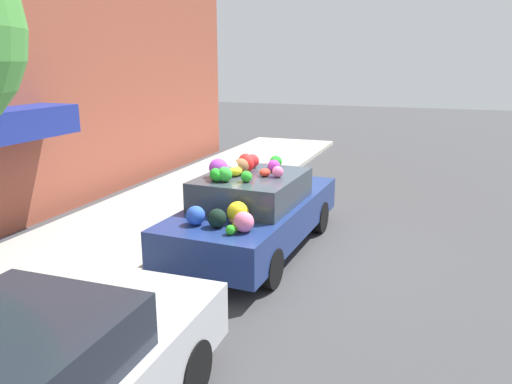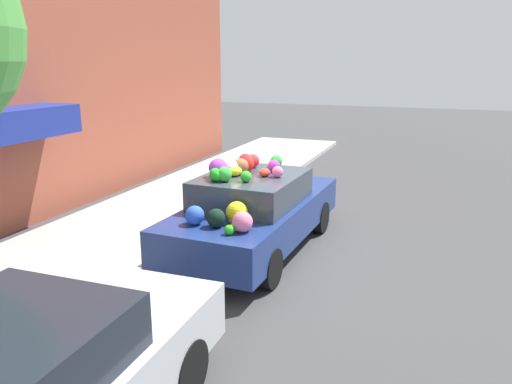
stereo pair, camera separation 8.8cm
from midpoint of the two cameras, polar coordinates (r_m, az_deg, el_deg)
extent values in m
plane|color=#424244|center=(9.01, -0.18, -6.58)|extent=(60.00, 60.00, 0.00)
cube|color=#B2ADA3|center=(10.19, -14.60, -4.13)|extent=(24.00, 3.20, 0.12)
cube|color=#9E4C38|center=(11.13, -25.49, 12.65)|extent=(18.00, 0.30, 6.28)
cylinder|color=red|center=(11.12, -4.86, -0.30)|extent=(0.20, 0.20, 0.55)
sphere|color=red|center=(11.04, -4.90, 1.38)|extent=(0.18, 0.18, 0.18)
cube|color=navy|center=(8.81, -0.29, -2.85)|extent=(4.42, 1.94, 0.61)
cube|color=#333D47|center=(8.51, -0.75, 0.36)|extent=(2.02, 1.63, 0.49)
cylinder|color=black|center=(10.39, -1.51, -1.85)|extent=(0.62, 0.20, 0.62)
cylinder|color=black|center=(9.87, 7.11, -2.87)|extent=(0.62, 0.20, 0.62)
cylinder|color=black|center=(8.14, -9.31, -6.87)|extent=(0.62, 0.20, 0.62)
cylinder|color=black|center=(7.46, 1.44, -8.72)|extent=(0.62, 0.20, 0.62)
sphere|color=green|center=(7.97, -3.91, 2.02)|extent=(0.32, 0.32, 0.24)
sphere|color=green|center=(9.04, 2.01, 3.50)|extent=(0.29, 0.29, 0.22)
sphere|color=pink|center=(8.27, 2.20, 2.33)|extent=(0.21, 0.21, 0.19)
ellipsoid|color=red|center=(8.34, 0.72, 2.26)|extent=(0.26, 0.21, 0.13)
sphere|color=green|center=(7.93, -1.42, 1.78)|extent=(0.20, 0.20, 0.18)
ellipsoid|color=green|center=(8.01, -4.91, 1.96)|extent=(0.35, 0.35, 0.21)
sphere|color=red|center=(9.99, 0.20, 1.99)|extent=(0.40, 0.40, 0.30)
ellipsoid|color=yellow|center=(7.13, -1.84, -3.74)|extent=(0.41, 0.40, 0.20)
sphere|color=purple|center=(8.29, -4.63, 2.76)|extent=(0.41, 0.41, 0.31)
sphere|color=pink|center=(7.08, -1.78, -3.45)|extent=(0.42, 0.42, 0.30)
ellipsoid|color=orange|center=(10.09, 3.64, 1.57)|extent=(0.27, 0.29, 0.12)
sphere|color=brown|center=(8.48, -2.04, 2.94)|extent=(0.33, 0.33, 0.27)
ellipsoid|color=red|center=(10.24, 0.75, 2.39)|extent=(0.42, 0.42, 0.33)
ellipsoid|color=red|center=(8.64, -1.44, 3.34)|extent=(0.45, 0.45, 0.33)
ellipsoid|color=olive|center=(7.43, -2.62, -3.21)|extent=(0.27, 0.25, 0.14)
sphere|color=black|center=(7.30, -4.82, -3.01)|extent=(0.30, 0.30, 0.28)
sphere|color=blue|center=(7.45, -7.26, -2.68)|extent=(0.39, 0.39, 0.29)
sphere|color=white|center=(8.40, -3.25, 2.81)|extent=(0.37, 0.37, 0.27)
sphere|color=red|center=(9.02, -0.69, 3.58)|extent=(0.33, 0.33, 0.24)
sphere|color=green|center=(10.01, 3.89, 2.02)|extent=(0.43, 0.43, 0.31)
sphere|color=yellow|center=(7.47, -2.43, -2.34)|extent=(0.46, 0.46, 0.33)
ellipsoid|color=purple|center=(8.35, -4.84, 2.15)|extent=(0.23, 0.15, 0.12)
ellipsoid|color=olive|center=(10.32, 0.51, 2.06)|extent=(0.21, 0.29, 0.18)
sphere|color=green|center=(7.00, -3.29, -4.35)|extent=(0.18, 0.18, 0.14)
ellipsoid|color=yellow|center=(8.35, -2.85, 2.40)|extent=(0.35, 0.36, 0.17)
sphere|color=purple|center=(8.66, 1.77, 3.00)|extent=(0.28, 0.28, 0.22)
cylinder|color=black|center=(6.08, -21.96, -15.63)|extent=(0.64, 0.19, 0.63)
cylinder|color=black|center=(5.28, -7.94, -19.60)|extent=(0.64, 0.19, 0.63)
camera|label=1|loc=(0.04, -90.29, -0.08)|focal=35.00mm
camera|label=2|loc=(0.04, 89.71, 0.08)|focal=35.00mm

